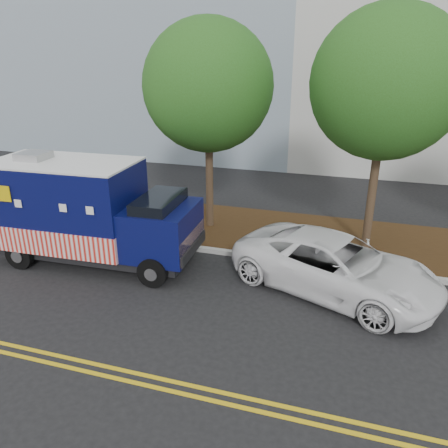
% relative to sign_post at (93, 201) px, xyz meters
% --- Properties ---
extents(ground, '(120.00, 120.00, 0.00)m').
position_rel_sign_post_xyz_m(ground, '(3.19, -1.76, -1.20)').
color(ground, black).
rests_on(ground, ground).
extents(curb, '(120.00, 0.18, 0.15)m').
position_rel_sign_post_xyz_m(curb, '(3.19, -0.36, -1.12)').
color(curb, '#9E9E99').
rests_on(curb, ground).
extents(mulch_strip, '(120.00, 4.00, 0.15)m').
position_rel_sign_post_xyz_m(mulch_strip, '(3.19, 1.74, -1.12)').
color(mulch_strip, '#331F0E').
rests_on(mulch_strip, ground).
extents(centerline_near, '(120.00, 0.10, 0.01)m').
position_rel_sign_post_xyz_m(centerline_near, '(3.19, -6.21, -1.19)').
color(centerline_near, gold).
rests_on(centerline_near, ground).
extents(centerline_far, '(120.00, 0.10, 0.01)m').
position_rel_sign_post_xyz_m(centerline_far, '(3.19, -6.46, -1.19)').
color(centerline_far, gold).
rests_on(centerline_far, ground).
extents(tree_b, '(4.27, 4.27, 7.14)m').
position_rel_sign_post_xyz_m(tree_b, '(3.79, 1.58, 3.79)').
color(tree_b, '#38281C').
rests_on(tree_b, ground).
extents(tree_c, '(4.35, 4.35, 7.38)m').
position_rel_sign_post_xyz_m(tree_c, '(9.23, 1.28, 4.00)').
color(tree_c, '#38281C').
rests_on(tree_c, ground).
extents(sign_post, '(0.06, 0.06, 2.40)m').
position_rel_sign_post_xyz_m(sign_post, '(0.00, 0.00, 0.00)').
color(sign_post, '#473828').
rests_on(sign_post, ground).
extents(food_truck, '(6.37, 2.61, 3.31)m').
position_rel_sign_post_xyz_m(food_truck, '(1.02, -1.93, 0.30)').
color(food_truck, black).
rests_on(food_truck, ground).
extents(white_car, '(6.05, 4.39, 1.53)m').
position_rel_sign_post_xyz_m(white_car, '(8.43, -1.67, -0.44)').
color(white_car, white).
rests_on(white_car, ground).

